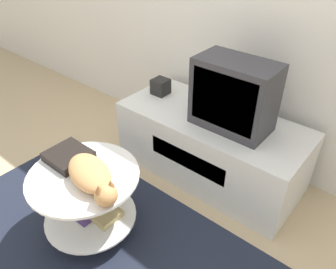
{
  "coord_description": "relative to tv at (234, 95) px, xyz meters",
  "views": [
    {
      "loc": [
        1.13,
        -0.72,
        1.68
      ],
      "look_at": [
        0.13,
        0.48,
        0.6
      ],
      "focal_mm": 35.0,
      "sensor_mm": 36.0,
      "label": 1
    }
  ],
  "objects": [
    {
      "name": "tv",
      "position": [
        0.0,
        0.0,
        0.0
      ],
      "size": [
        0.5,
        0.29,
        0.45
      ],
      "color": "#333338",
      "rests_on": "tv_stand"
    },
    {
      "name": "rug",
      "position": [
        -0.28,
        -0.95,
        -0.71
      ],
      "size": [
        2.06,
        1.1,
        0.02
      ],
      "color": "#1E2333",
      "rests_on": "ground_plane"
    },
    {
      "name": "cat",
      "position": [
        -0.28,
        -0.94,
        -0.19
      ],
      "size": [
        0.56,
        0.28,
        0.14
      ],
      "rotation": [
        0.0,
        0.0,
        -0.28
      ],
      "color": "tan",
      "rests_on": "coffee_table"
    },
    {
      "name": "ground_plane",
      "position": [
        -0.28,
        -0.95,
        -0.72
      ],
      "size": [
        12.0,
        12.0,
        0.0
      ],
      "primitive_type": "plane",
      "color": "tan"
    },
    {
      "name": "speaker",
      "position": [
        -0.66,
        0.05,
        -0.17
      ],
      "size": [
        0.12,
        0.12,
        0.12
      ],
      "color": "black",
      "rests_on": "tv_stand"
    },
    {
      "name": "coffee_table",
      "position": [
        -0.37,
        -0.92,
        -0.42
      ],
      "size": [
        0.62,
        0.62,
        0.46
      ],
      "color": "#B2B2B7",
      "rests_on": "rug"
    },
    {
      "name": "tv_stand",
      "position": [
        -0.15,
        0.02,
        -0.47
      ],
      "size": [
        1.34,
        0.59,
        0.49
      ],
      "color": "silver",
      "rests_on": "ground_plane"
    },
    {
      "name": "dvd_box",
      "position": [
        -0.54,
        -0.9,
        -0.21
      ],
      "size": [
        0.24,
        0.22,
        0.05
      ],
      "color": "black",
      "rests_on": "coffee_table"
    }
  ]
}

